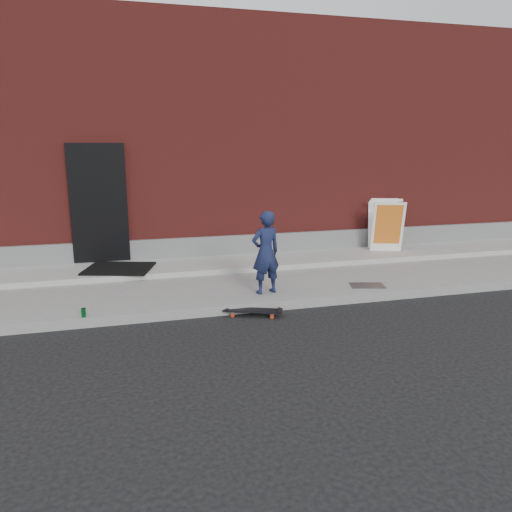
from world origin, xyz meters
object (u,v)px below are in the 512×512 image
object	(u,v)px
soda_can	(84,313)
skateboard	(253,311)
child	(266,253)
pizza_sign	(386,225)

from	to	relation	value
soda_can	skateboard	bearing A→B (deg)	-4.05
child	soda_can	distance (m)	2.87
skateboard	pizza_sign	distance (m)	4.61
skateboard	pizza_sign	bearing A→B (deg)	35.98
soda_can	pizza_sign	bearing A→B (deg)	22.36
skateboard	pizza_sign	size ratio (longest dim) A/B	0.78
child	soda_can	bearing A→B (deg)	-3.94
child	pizza_sign	size ratio (longest dim) A/B	1.21
skateboard	soda_can	distance (m)	2.41
child	soda_can	world-z (taller)	child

